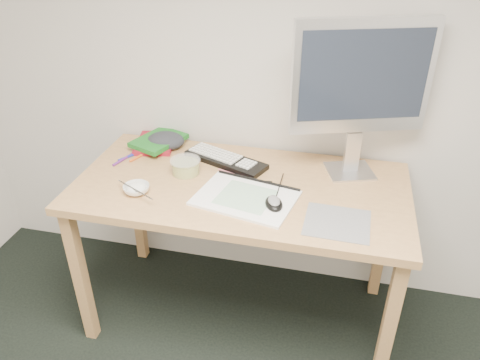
# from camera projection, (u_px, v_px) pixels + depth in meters

# --- Properties ---
(room_shell) EXTENTS (3.60, 3.60, 3.60)m
(room_shell) POSITION_uv_depth(u_px,v_px,m) (175.00, 285.00, 0.30)
(room_shell) COLOR beige
(room_shell) RESTS_ON ground
(desk) EXTENTS (1.40, 0.70, 0.75)m
(desk) POSITION_uv_depth(u_px,v_px,m) (241.00, 200.00, 2.01)
(desk) COLOR tan
(desk) RESTS_ON ground
(mousepad) EXTENTS (0.25, 0.22, 0.00)m
(mousepad) POSITION_uv_depth(u_px,v_px,m) (337.00, 223.00, 1.73)
(mousepad) COLOR gray
(mousepad) RESTS_ON desk
(sketchpad) EXTENTS (0.43, 0.35, 0.01)m
(sketchpad) POSITION_uv_depth(u_px,v_px,m) (246.00, 198.00, 1.87)
(sketchpad) COLOR white
(sketchpad) RESTS_ON desk
(keyboard) EXTENTS (0.41, 0.26, 0.02)m
(keyboard) POSITION_uv_depth(u_px,v_px,m) (226.00, 160.00, 2.13)
(keyboard) COLOR black
(keyboard) RESTS_ON desk
(monitor) EXTENTS (0.55, 0.23, 0.66)m
(monitor) POSITION_uv_depth(u_px,v_px,m) (362.00, 82.00, 1.85)
(monitor) COLOR silver
(monitor) RESTS_ON desk
(mouse) EXTENTS (0.10, 0.12, 0.04)m
(mouse) POSITION_uv_depth(u_px,v_px,m) (274.00, 201.00, 1.81)
(mouse) COLOR black
(mouse) RESTS_ON sketchpad
(rice_bowl) EXTENTS (0.12, 0.12, 0.03)m
(rice_bowl) POSITION_uv_depth(u_px,v_px,m) (136.00, 189.00, 1.90)
(rice_bowl) COLOR white
(rice_bowl) RESTS_ON desk
(chopsticks) EXTENTS (0.19, 0.11, 0.02)m
(chopsticks) POSITION_uv_depth(u_px,v_px,m) (135.00, 190.00, 1.86)
(chopsticks) COLOR silver
(chopsticks) RESTS_ON rice_bowl
(fruit_tub) EXTENTS (0.14, 0.14, 0.06)m
(fruit_tub) POSITION_uv_depth(u_px,v_px,m) (186.00, 166.00, 2.04)
(fruit_tub) COLOR gold
(fruit_tub) RESTS_ON desk
(book_red) EXTENTS (0.22, 0.26, 0.02)m
(book_red) POSITION_uv_depth(u_px,v_px,m) (156.00, 143.00, 2.28)
(book_red) COLOR maroon
(book_red) RESTS_ON desk
(book_green) EXTENTS (0.25, 0.29, 0.02)m
(book_green) POSITION_uv_depth(u_px,v_px,m) (159.00, 140.00, 2.25)
(book_green) COLOR #1A681F
(book_green) RESTS_ON book_red
(cloth_lump) EXTENTS (0.17, 0.15, 0.06)m
(cloth_lump) POSITION_uv_depth(u_px,v_px,m) (166.00, 141.00, 2.26)
(cloth_lump) COLOR #222429
(cloth_lump) RESTS_ON desk
(pencil_pink) EXTENTS (0.15, 0.06, 0.01)m
(pencil_pink) POSITION_uv_depth(u_px,v_px,m) (234.00, 174.00, 2.04)
(pencil_pink) COLOR #E57285
(pencil_pink) RESTS_ON desk
(pencil_tan) EXTENTS (0.15, 0.07, 0.01)m
(pencil_tan) POSITION_uv_depth(u_px,v_px,m) (252.00, 179.00, 2.00)
(pencil_tan) COLOR tan
(pencil_tan) RESTS_ON desk
(pencil_black) EXTENTS (0.16, 0.03, 0.01)m
(pencil_black) POSITION_uv_depth(u_px,v_px,m) (253.00, 181.00, 1.99)
(pencil_black) COLOR black
(pencil_black) RESTS_ON desk
(marker_blue) EXTENTS (0.07, 0.11, 0.01)m
(marker_blue) POSITION_uv_depth(u_px,v_px,m) (130.00, 156.00, 2.18)
(marker_blue) COLOR #1E29A3
(marker_blue) RESTS_ON desk
(marker_orange) EXTENTS (0.05, 0.12, 0.01)m
(marker_orange) POSITION_uv_depth(u_px,v_px,m) (139.00, 156.00, 2.17)
(marker_orange) COLOR orange
(marker_orange) RESTS_ON desk
(marker_purple) EXTENTS (0.05, 0.13, 0.01)m
(marker_purple) POSITION_uv_depth(u_px,v_px,m) (123.00, 159.00, 2.15)
(marker_purple) COLOR #5D227D
(marker_purple) RESTS_ON desk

